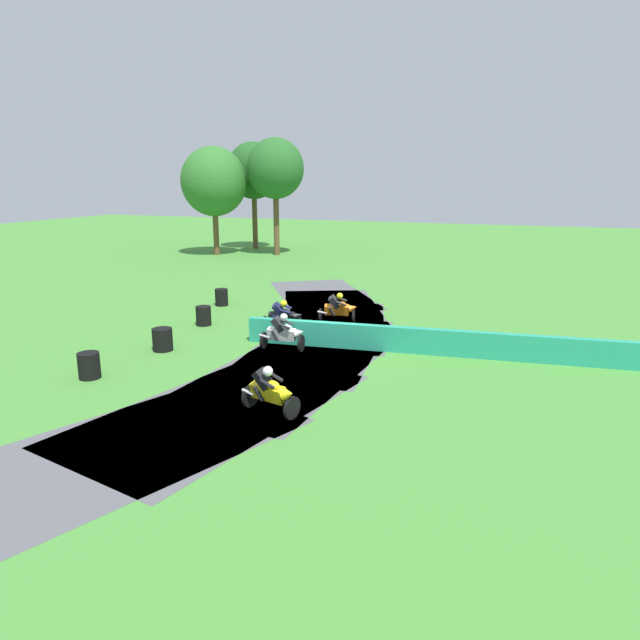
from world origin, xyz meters
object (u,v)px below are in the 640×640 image
tire_stack_near (89,365)px  tire_stack_far (222,297)px  motorcycle_trailing_black (283,316)px  motorcycle_lead_yellow (270,391)px  motorcycle_fourth_orange (338,308)px  tire_stack_mid_a (163,339)px  motorcycle_chase_white (283,333)px  tire_stack_mid_b (204,316)px

tire_stack_near → tire_stack_far: (-1.41, 10.37, 0.00)m
motorcycle_trailing_black → motorcycle_lead_yellow: bearing=-68.3°
motorcycle_trailing_black → motorcycle_fourth_orange: motorcycle_fourth_orange is taller
motorcycle_trailing_black → tire_stack_mid_a: 4.82m
motorcycle_lead_yellow → motorcycle_chase_white: 5.60m
motorcycle_chase_white → motorcycle_fourth_orange: motorcycle_chase_white is taller
tire_stack_mid_a → tire_stack_mid_b: same height
tire_stack_near → tire_stack_mid_a: 3.22m
motorcycle_chase_white → motorcycle_fourth_orange: size_ratio=0.98×
tire_stack_mid_b → motorcycle_fourth_orange: bearing=23.9°
motorcycle_trailing_black → motorcycle_fourth_orange: 2.60m
motorcycle_lead_yellow → tire_stack_far: motorcycle_lead_yellow is taller
motorcycle_chase_white → motorcycle_lead_yellow: bearing=-69.5°
motorcycle_trailing_black → tire_stack_far: motorcycle_trailing_black is taller
motorcycle_lead_yellow → tire_stack_mid_b: 9.85m
motorcycle_lead_yellow → tire_stack_mid_b: motorcycle_lead_yellow is taller
motorcycle_chase_white → tire_stack_near: 6.39m
tire_stack_mid_b → motorcycle_lead_yellow: bearing=-48.5°
motorcycle_chase_white → tire_stack_mid_a: bearing=-159.9°
motorcycle_lead_yellow → motorcycle_trailing_black: motorcycle_lead_yellow is taller
motorcycle_chase_white → tire_stack_mid_a: size_ratio=2.10×
motorcycle_lead_yellow → tire_stack_mid_a: (-5.97, 3.78, -0.24)m
tire_stack_near → tire_stack_mid_a: (0.36, 3.20, -0.00)m
motorcycle_fourth_orange → motorcycle_chase_white: bearing=-97.2°
motorcycle_lead_yellow → tire_stack_near: size_ratio=2.12×
motorcycle_lead_yellow → tire_stack_near: 6.35m
motorcycle_fourth_orange → tire_stack_far: (-6.32, 1.32, -0.23)m
motorcycle_fourth_orange → tire_stack_far: 6.46m
motorcycle_chase_white → tire_stack_mid_b: bearing=154.9°
tire_stack_mid_a → motorcycle_fourth_orange: bearing=52.1°
motorcycle_chase_white → motorcycle_fourth_orange: (0.55, 4.39, -0.02)m
motorcycle_fourth_orange → tire_stack_far: motorcycle_fourth_orange is taller
tire_stack_mid_b → motorcycle_trailing_black: bearing=3.4°
motorcycle_fourth_orange → tire_stack_far: bearing=168.2°
motorcycle_lead_yellow → tire_stack_mid_b: (-6.52, 7.38, -0.24)m
tire_stack_near → motorcycle_lead_yellow: bearing=-5.2°
motorcycle_trailing_black → tire_stack_mid_a: motorcycle_trailing_black is taller
tire_stack_mid_b → tire_stack_far: (-1.22, 3.58, 0.00)m
motorcycle_lead_yellow → motorcycle_fourth_orange: 9.74m
tire_stack_mid_b → tire_stack_far: size_ratio=1.00×
motorcycle_chase_white → tire_stack_mid_b: size_ratio=2.10×
motorcycle_lead_yellow → motorcycle_chase_white: size_ratio=1.01×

